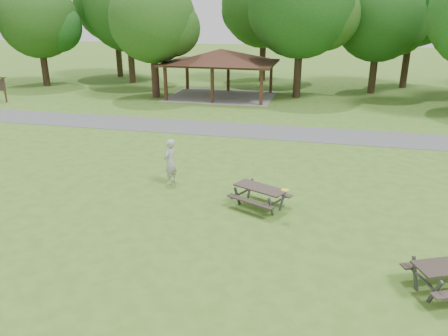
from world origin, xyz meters
TOP-DOWN VIEW (x-y plane):
  - ground at (0.00, 0.00)m, footprint 160.00×160.00m
  - asphalt_path at (0.00, 14.00)m, footprint 120.00×3.20m
  - pavilion at (-4.00, 24.00)m, footprint 8.60×7.01m
  - tree_row_b at (-20.92, 25.53)m, footprint 7.14×6.80m
  - tree_row_c at (-13.90, 29.03)m, footprint 8.19×7.80m
  - tree_row_d at (-8.92, 22.53)m, footprint 6.93×6.60m
  - tree_row_e at (2.10, 25.03)m, footprint 8.40×8.00m
  - tree_row_f at (8.09, 28.53)m, footprint 7.35×7.00m
  - tree_deep_a at (-16.90, 32.53)m, footprint 8.40×8.00m
  - tree_deep_b at (-1.90, 33.03)m, footprint 8.40×8.00m
  - tree_deep_c at (11.10, 32.03)m, footprint 8.82×8.40m
  - picnic_table_middle at (2.36, 3.77)m, footprint 2.30×2.12m
  - frisbee_in_flight at (3.31, 2.93)m, footprint 0.26×0.26m
  - frisbee_thrower at (-1.50, 5.19)m, footprint 0.55×0.75m

SIDE VIEW (x-z plane):
  - ground at x=0.00m, z-range 0.00..0.00m
  - asphalt_path at x=0.00m, z-range 0.00..0.02m
  - picnic_table_middle at x=2.36m, z-range 0.19..0.99m
  - frisbee_thrower at x=-1.50m, z-range 0.00..1.87m
  - frisbee_in_flight at x=3.31m, z-range 1.10..1.12m
  - pavilion at x=-4.00m, z-range 1.18..4.94m
  - tree_row_b at x=-20.92m, z-range 1.03..10.30m
  - tree_row_d at x=-8.92m, z-range 1.13..10.41m
  - tree_row_f at x=8.09m, z-range 1.06..10.62m
  - tree_row_c at x=-13.90m, z-range 1.20..11.87m
  - tree_row_e at x=2.10m, z-range 1.27..12.29m
  - tree_deep_b at x=-1.90m, z-range 1.32..12.45m
  - tree_deep_a at x=-16.90m, z-range 1.44..12.82m
  - tree_deep_c at x=11.10m, z-range 1.49..13.39m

